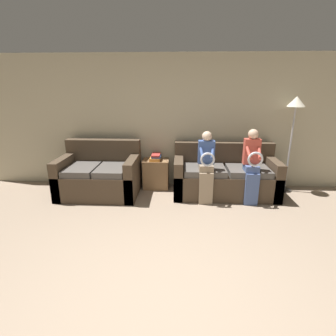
{
  "coord_description": "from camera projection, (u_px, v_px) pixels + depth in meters",
  "views": [
    {
      "loc": [
        0.13,
        -1.87,
        1.94
      ],
      "look_at": [
        -0.07,
        1.96,
        0.75
      ],
      "focal_mm": 28.0,
      "sensor_mm": 36.0,
      "label": 1
    }
  ],
  "objects": [
    {
      "name": "couch_main",
      "position": [
        224.0,
        177.0,
        4.88
      ],
      "size": [
        1.87,
        0.85,
        0.93
      ],
      "color": "#473828",
      "rests_on": "ground_plane"
    },
    {
      "name": "child_left_seated",
      "position": [
        206.0,
        164.0,
        4.47
      ],
      "size": [
        0.28,
        0.37,
        1.23
      ],
      "color": "gray",
      "rests_on": "ground_plane"
    },
    {
      "name": "ground_plane",
      "position": [
        164.0,
        311.0,
        2.36
      ],
      "size": [
        14.0,
        14.0,
        0.0
      ],
      "primitive_type": "plane",
      "color": "gray"
    },
    {
      "name": "couch_side",
      "position": [
        100.0,
        176.0,
        4.9
      ],
      "size": [
        1.43,
        0.97,
        0.97
      ],
      "color": "#473828",
      "rests_on": "ground_plane"
    },
    {
      "name": "book_stack",
      "position": [
        156.0,
        157.0,
        5.1
      ],
      "size": [
        0.21,
        0.32,
        0.12
      ],
      "color": "orange",
      "rests_on": "side_shelf"
    },
    {
      "name": "side_shelf",
      "position": [
        156.0,
        173.0,
        5.21
      ],
      "size": [
        0.51,
        0.39,
        0.58
      ],
      "color": "olive",
      "rests_on": "ground_plane"
    },
    {
      "name": "child_right_seated",
      "position": [
        252.0,
        163.0,
        4.43
      ],
      "size": [
        0.27,
        0.37,
        1.27
      ],
      "color": "#475B8E",
      "rests_on": "ground_plane"
    },
    {
      "name": "floor_lamp",
      "position": [
        295.0,
        113.0,
        4.7
      ],
      "size": [
        0.31,
        0.31,
        1.79
      ],
      "color": "#2D2B28",
      "rests_on": "ground_plane"
    },
    {
      "name": "wall_back",
      "position": [
        175.0,
        122.0,
        5.13
      ],
      "size": [
        7.71,
        0.06,
        2.55
      ],
      "color": "#BCB293",
      "rests_on": "ground_plane"
    }
  ]
}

